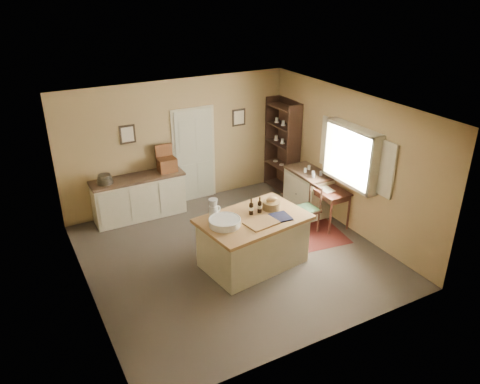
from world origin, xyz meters
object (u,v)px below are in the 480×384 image
object	(u,v)px
work_island	(253,240)
desk_chair	(306,210)
sideboard	(140,196)
shelving_unit	(284,146)
writing_desk	(328,194)
right_cabinet	(308,191)

from	to	relation	value
work_island	desk_chair	bearing A→B (deg)	10.85
desk_chair	sideboard	bearing A→B (deg)	141.10
sideboard	shelving_unit	size ratio (longest dim) A/B	0.89
shelving_unit	writing_desk	bearing A→B (deg)	-94.78
work_island	shelving_unit	xyz separation A→B (m)	(2.18, 2.40, 0.57)
sideboard	right_cabinet	size ratio (longest dim) A/B	1.78
writing_desk	shelving_unit	distance (m)	1.90
shelving_unit	work_island	bearing A→B (deg)	-132.24
writing_desk	right_cabinet	bearing A→B (deg)	90.02
desk_chair	right_cabinet	world-z (taller)	right_cabinet
work_island	writing_desk	bearing A→B (deg)	7.10
sideboard	writing_desk	bearing A→B (deg)	-32.64
desk_chair	shelving_unit	world-z (taller)	shelving_unit
writing_desk	right_cabinet	size ratio (longest dim) A/B	0.81
writing_desk	desk_chair	xyz separation A→B (m)	(-0.53, -0.04, -0.21)
right_cabinet	work_island	bearing A→B (deg)	-149.26
sideboard	writing_desk	xyz separation A→B (m)	(3.21, -2.05, 0.18)
writing_desk	shelving_unit	bearing A→B (deg)	85.22
writing_desk	right_cabinet	distance (m)	0.69
writing_desk	work_island	bearing A→B (deg)	-164.85
writing_desk	right_cabinet	xyz separation A→B (m)	(-0.00, 0.66, -0.21)
writing_desk	shelving_unit	world-z (taller)	shelving_unit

